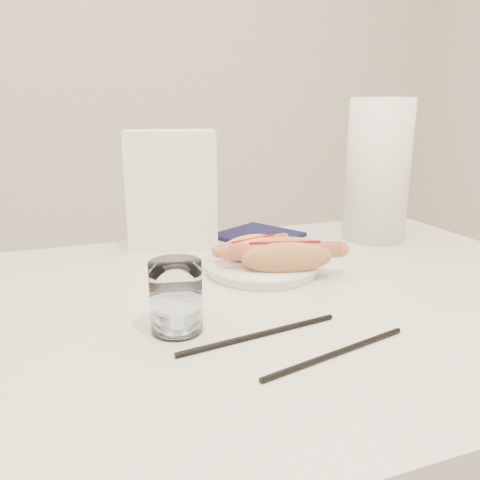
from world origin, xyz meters
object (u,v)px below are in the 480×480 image
object	(u,v)px
napkin_box	(171,190)
paper_towel_roll	(378,170)
hotdog_left	(252,248)
hotdog_right	(285,255)
plate	(262,267)
water_glass	(176,297)
table	(250,331)

from	to	relation	value
napkin_box	paper_towel_roll	world-z (taller)	paper_towel_roll
hotdog_left	hotdog_right	xyz separation A→B (m)	(0.03, -0.08, 0.01)
plate	water_glass	world-z (taller)	water_glass
plate	hotdog_left	distance (m)	0.04
table	paper_towel_roll	distance (m)	0.50
plate	water_glass	distance (m)	0.27
table	plate	xyz separation A→B (m)	(0.06, 0.11, 0.07)
napkin_box	paper_towel_roll	distance (m)	0.45
table	hotdog_left	size ratio (longest dim) A/B	7.87
table	water_glass	size ratio (longest dim) A/B	12.27
hotdog_right	paper_towel_roll	bearing A→B (deg)	44.15
hotdog_right	napkin_box	world-z (taller)	napkin_box
plate	hotdog_right	world-z (taller)	hotdog_right
table	plate	distance (m)	0.14
table	hotdog_right	xyz separation A→B (m)	(0.09, 0.06, 0.10)
paper_towel_roll	hotdog_right	bearing A→B (deg)	-150.96
hotdog_right	plate	bearing A→B (deg)	130.98
hotdog_right	water_glass	bearing A→B (deg)	-134.01
hotdog_right	napkin_box	xyz separation A→B (m)	(-0.14, 0.27, 0.08)
plate	napkin_box	distance (m)	0.27
water_glass	paper_towel_roll	distance (m)	0.62
plate	hotdog_left	world-z (taller)	hotdog_left
table	water_glass	world-z (taller)	water_glass
water_glass	paper_towel_roll	world-z (taller)	paper_towel_roll
plate	table	bearing A→B (deg)	-121.43
hotdog_left	paper_towel_roll	world-z (taller)	paper_towel_roll
table	paper_towel_roll	world-z (taller)	paper_towel_roll
hotdog_right	paper_towel_roll	distance (m)	0.37
hotdog_left	paper_towel_roll	size ratio (longest dim) A/B	0.49
hotdog_right	water_glass	size ratio (longest dim) A/B	2.03
hotdog_left	paper_towel_roll	xyz separation A→B (m)	(0.33, 0.09, 0.12)
plate	hotdog_right	bearing A→B (deg)	-64.13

